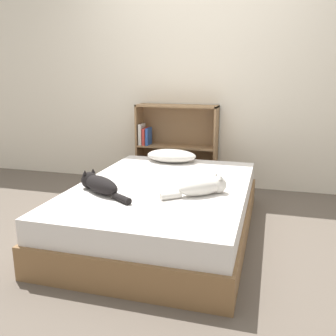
% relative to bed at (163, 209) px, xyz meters
% --- Properties ---
extents(ground_plane, '(8.00, 8.00, 0.00)m').
position_rel_bed_xyz_m(ground_plane, '(0.00, 0.00, -0.20)').
color(ground_plane, brown).
extents(wall_back, '(8.00, 0.06, 2.50)m').
position_rel_bed_xyz_m(wall_back, '(0.00, 1.45, 1.05)').
color(wall_back, silver).
rests_on(wall_back, ground_plane).
extents(bed, '(1.35, 1.95, 0.40)m').
position_rel_bed_xyz_m(bed, '(0.00, 0.00, 0.00)').
color(bed, brown).
rests_on(bed, ground_plane).
extents(pillow, '(0.49, 0.32, 0.12)m').
position_rel_bed_xyz_m(pillow, '(-0.14, 0.78, 0.26)').
color(pillow, beige).
rests_on(pillow, bed).
extents(cat_light, '(0.44, 0.37, 0.15)m').
position_rel_bed_xyz_m(cat_light, '(0.36, -0.16, 0.26)').
color(cat_light, beige).
rests_on(cat_light, bed).
extents(cat_dark, '(0.51, 0.37, 0.15)m').
position_rel_bed_xyz_m(cat_dark, '(-0.40, -0.32, 0.27)').
color(cat_dark, black).
rests_on(cat_dark, bed).
extents(bookshelf, '(0.90, 0.26, 0.92)m').
position_rel_bed_xyz_m(bookshelf, '(-0.24, 1.32, 0.27)').
color(bookshelf, '#8E6B47').
rests_on(bookshelf, ground_plane).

